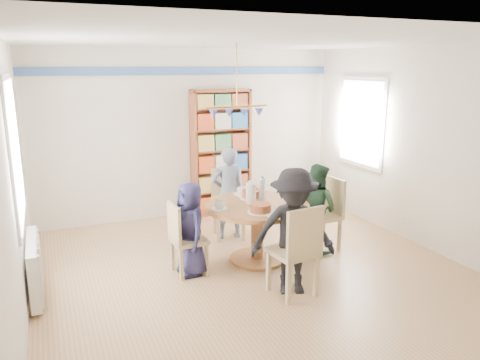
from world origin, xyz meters
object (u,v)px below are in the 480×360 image
person_left (191,229)px  person_far (228,193)px  chair_near (298,247)px  bookshelf (221,154)px  chair_left (183,236)px  dining_table (257,219)px  chair_far (228,199)px  person_right (317,208)px  person_near (293,232)px  chair_right (327,210)px  radiator (35,267)px

person_left → person_far: (0.85, 0.94, 0.10)m
chair_near → bookshelf: 3.16m
chair_near → chair_left: bearing=133.7°
dining_table → chair_near: chair_near is taller
chair_far → chair_left: bearing=-133.3°
person_left → person_right: (1.76, 0.05, 0.03)m
chair_far → chair_near: size_ratio=0.97×
person_near → chair_near: bearing=-76.0°
chair_far → bookshelf: (0.31, 1.07, 0.47)m
chair_near → person_near: bearing=85.4°
person_far → bookshelf: (0.33, 1.16, 0.35)m
chair_left → bookshelf: bearing=58.6°
person_right → bookshelf: 2.18m
dining_table → chair_right: size_ratio=1.34×
bookshelf → chair_right: bearing=-69.8°
chair_far → person_right: person_right is taller
chair_left → person_right: bearing=1.3°
chair_right → person_far: (-1.08, 0.88, 0.13)m
chair_far → person_left: 1.36m
chair_left → person_left: (0.10, -0.01, 0.08)m
chair_left → bookshelf: (1.28, 2.10, 0.53)m
chair_near → person_near: 0.18m
chair_left → chair_right: (2.03, 0.06, 0.05)m
chair_right → dining_table: bearing=-178.2°
radiator → person_near: person_near is taller
person_far → person_near: bearing=97.9°
chair_far → person_far: 0.15m
chair_left → person_far: person_far is taller
person_right → person_far: size_ratio=0.89×
person_near → person_left: bearing=153.4°
radiator → person_left: (1.72, -0.06, 0.21)m
dining_table → person_far: (-0.03, 0.91, 0.11)m
chair_right → person_near: person_near is taller
dining_table → chair_far: (-0.01, 1.00, -0.01)m
person_right → bookshelf: size_ratio=0.58×
chair_right → person_right: person_right is taller
chair_left → chair_far: chair_far is taller
person_left → person_far: person_far is taller
dining_table → chair_left: size_ratio=1.47×
person_right → person_near: person_near is taller
person_near → radiator: bearing=178.5°
chair_right → person_far: size_ratio=0.73×
chair_right → chair_near: (-1.07, -1.07, 0.03)m
chair_far → person_near: 1.93m
chair_right → person_left: (-1.93, -0.07, 0.03)m
radiator → chair_near: (2.58, -1.07, 0.21)m
radiator → bookshelf: bearing=35.2°
bookshelf → person_right: bearing=-74.3°
person_far → dining_table: bearing=98.9°
person_far → bookshelf: 1.26m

